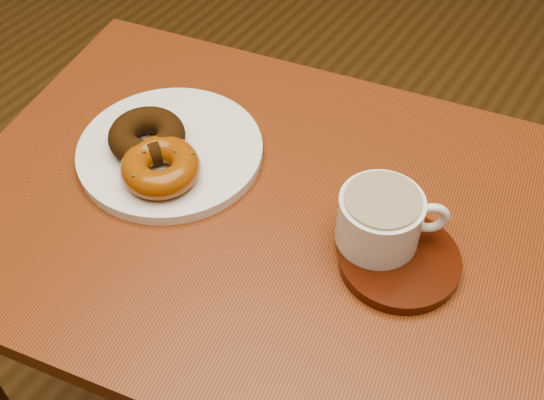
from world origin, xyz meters
The scene contains 7 objects.
cafe_table centered at (-0.27, 0.04, 0.60)m, with size 0.86×0.71×0.72m.
donut_plate centered at (-0.42, 0.05, 0.73)m, with size 0.25×0.25×0.02m, color white.
donut_cinnamon centered at (-0.44, 0.04, 0.75)m, with size 0.10×0.10×0.04m, color #311B09.
donut_caramel centered at (-0.39, 0.00, 0.75)m, with size 0.12×0.12×0.04m.
saucer centered at (-0.08, 0.06, 0.73)m, with size 0.14×0.14×0.02m, color #3C1408.
coffee_cup centered at (-0.12, 0.07, 0.77)m, with size 0.12×0.10×0.07m.
teaspoon centered at (-0.13, 0.11, 0.74)m, with size 0.03×0.09×0.01m.
Camera 1 is at (0.06, -0.42, 1.36)m, focal length 45.00 mm.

